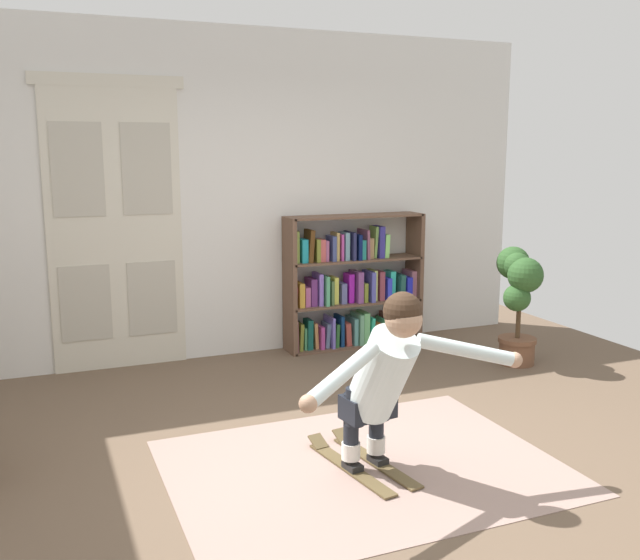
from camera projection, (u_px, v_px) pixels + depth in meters
name	position (u px, v px, depth m)	size (l,w,h in m)	color
ground_plane	(339.00, 470.00, 4.15)	(7.20, 7.20, 0.00)	brown
back_wall	(221.00, 195.00, 6.24)	(6.00, 0.10, 2.90)	silver
double_door	(115.00, 225.00, 5.88)	(1.22, 0.05, 2.45)	beige
rug	(363.00, 467.00, 4.18)	(2.26, 1.71, 0.01)	gray
bookshelf	(352.00, 288.00, 6.66)	(1.34, 0.30, 1.25)	brown
potted_plant	(518.00, 294.00, 6.06)	(0.38, 0.51, 1.02)	brown
skis_pair	(360.00, 462.00, 4.20)	(0.39, 0.86, 0.07)	brown
person_skier	(385.00, 372.00, 3.89)	(1.43, 0.76, 1.05)	white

